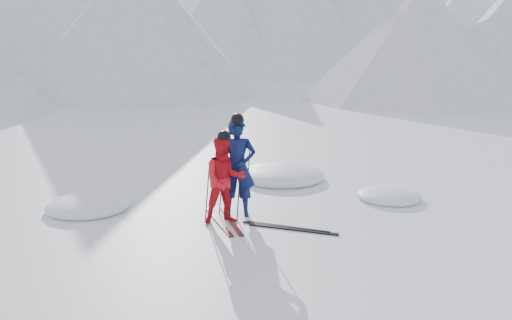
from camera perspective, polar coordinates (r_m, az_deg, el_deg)
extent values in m
plane|color=white|center=(11.14, 10.45, -5.61)|extent=(160.00, 160.00, 0.00)
cone|color=#B2BCD1|center=(61.08, -13.62, 14.41)|extent=(17.69, 17.69, 11.93)
cone|color=#B2BCD1|center=(54.01, -3.17, 14.47)|extent=(19.63, 19.63, 10.85)
cone|color=#B2BCD1|center=(58.34, 3.66, 15.93)|extent=(23.31, 23.31, 14.15)
cone|color=#B2BCD1|center=(60.46, 13.33, 15.85)|extent=(28.94, 28.94, 14.88)
cone|color=silver|center=(65.90, 21.49, 13.23)|extent=(24.45, 24.45, 10.76)
cone|color=#B2BCD1|center=(33.87, 16.55, 11.59)|extent=(14.00, 14.00, 6.50)
cone|color=#B2BCD1|center=(35.77, -12.40, 13.83)|extent=(16.00, 16.00, 9.00)
imported|color=#0B1545|center=(10.63, -1.93, -0.84)|extent=(0.77, 0.56, 1.94)
imported|color=red|center=(10.25, -3.33, -2.12)|extent=(0.87, 0.70, 1.68)
cylinder|color=black|center=(10.81, -3.63, -2.41)|extent=(0.13, 0.09, 1.29)
cylinder|color=black|center=(10.99, -0.88, -2.13)|extent=(0.13, 0.08, 1.29)
cylinder|color=black|center=(10.52, -5.14, -3.35)|extent=(0.11, 0.09, 1.12)
cylinder|color=black|center=(10.51, -1.82, -3.32)|extent=(0.11, 0.08, 1.12)
cube|color=black|center=(10.46, -3.92, -6.53)|extent=(0.29, 1.70, 0.03)
cube|color=black|center=(10.50, -2.62, -6.45)|extent=(0.17, 1.70, 0.03)
cube|color=black|center=(10.19, 3.13, -7.05)|extent=(1.46, 1.03, 0.03)
cube|color=black|center=(10.08, 3.91, -7.28)|extent=(1.49, 0.98, 0.03)
ellipsoid|color=white|center=(11.79, -17.20, -4.96)|extent=(1.72, 1.72, 0.38)
ellipsoid|color=white|center=(12.35, 13.84, -3.98)|extent=(1.41, 1.41, 0.31)
ellipsoid|color=white|center=(13.72, 2.67, -2.00)|extent=(2.19, 2.19, 0.48)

